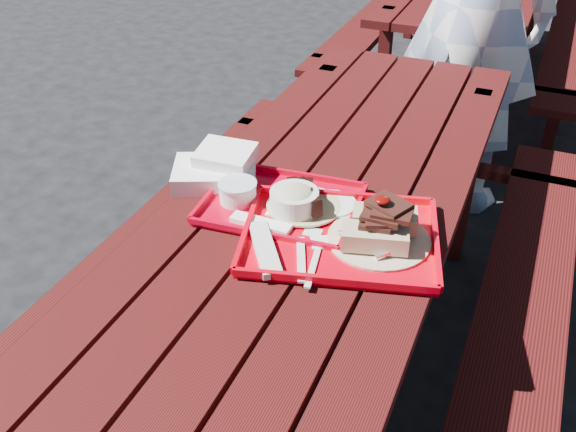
% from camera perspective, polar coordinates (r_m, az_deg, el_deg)
% --- Properties ---
extents(ground, '(60.00, 60.00, 0.00)m').
position_cam_1_polar(ground, '(2.20, 1.59, -15.86)').
color(ground, black).
rests_on(ground, ground).
extents(picnic_table_near, '(1.41, 2.40, 0.75)m').
position_cam_1_polar(picnic_table_near, '(1.80, 1.87, -4.36)').
color(picnic_table_near, '#410C0C').
rests_on(picnic_table_near, ground).
extents(picnic_table_far, '(1.41, 2.40, 0.75)m').
position_cam_1_polar(picnic_table_far, '(4.30, 16.35, 17.79)').
color(picnic_table_far, '#410C0C').
rests_on(picnic_table_far, ground).
extents(near_tray, '(0.55, 0.47, 0.15)m').
position_cam_1_polar(near_tray, '(1.57, 4.73, -0.72)').
color(near_tray, red).
rests_on(near_tray, picnic_table_near).
extents(far_tray, '(0.42, 0.34, 0.07)m').
position_cam_1_polar(far_tray, '(1.68, -0.89, 1.22)').
color(far_tray, '#BF001A').
rests_on(far_tray, picnic_table_near).
extents(white_cloth, '(0.27, 0.24, 0.09)m').
position_cam_1_polar(white_cloth, '(1.80, -6.25, 4.20)').
color(white_cloth, white).
rests_on(white_cloth, picnic_table_near).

